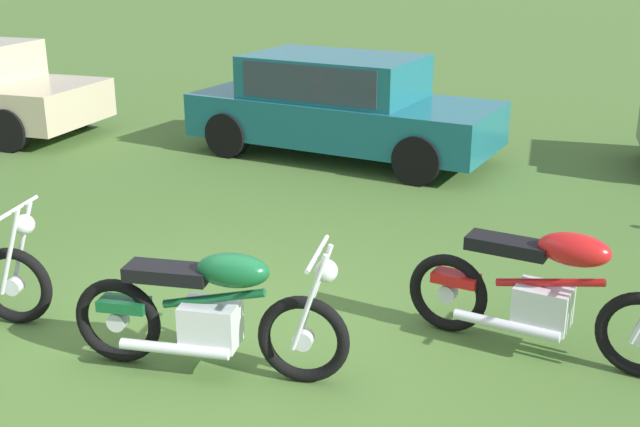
{
  "coord_description": "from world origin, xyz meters",
  "views": [
    {
      "loc": [
        1.85,
        -5.21,
        2.96
      ],
      "look_at": [
        0.54,
        1.38,
        0.64
      ],
      "focal_mm": 44.78,
      "sensor_mm": 36.0,
      "label": 1
    }
  ],
  "objects": [
    {
      "name": "car_teal",
      "position": [
        -0.04,
        5.76,
        0.8
      ],
      "size": [
        4.6,
        2.88,
        1.43
      ],
      "rotation": [
        0.0,
        0.0,
        -0.3
      ],
      "color": "#19606B",
      "rests_on": "ground"
    },
    {
      "name": "motorcycle_green",
      "position": [
        0.11,
        -0.38,
        0.48
      ],
      "size": [
        2.05,
        0.64,
        1.02
      ],
      "rotation": [
        0.0,
        0.0,
        -0.01
      ],
      "color": "black",
      "rests_on": "ground"
    },
    {
      "name": "motorcycle_red",
      "position": [
        2.43,
        0.37,
        0.49
      ],
      "size": [
        2.01,
        0.93,
        1.02
      ],
      "rotation": [
        0.0,
        0.0,
        -0.31
      ],
      "color": "black",
      "rests_on": "ground"
    },
    {
      "name": "ground_plane",
      "position": [
        0.0,
        0.0,
        0.0
      ],
      "size": [
        120.0,
        120.0,
        0.0
      ],
      "primitive_type": "plane",
      "color": "#476B2D"
    }
  ]
}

